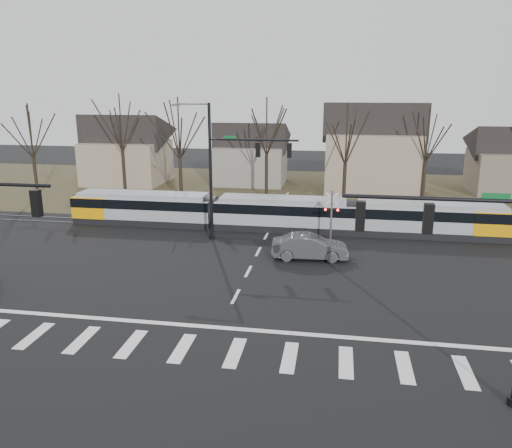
# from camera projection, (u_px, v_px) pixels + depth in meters

# --- Properties ---
(ground) EXTENTS (140.00, 140.00, 0.00)m
(ground) POSITION_uv_depth(u_px,v_px,m) (228.00, 312.00, 25.84)
(ground) COLOR black
(grass_verge) EXTENTS (140.00, 28.00, 0.01)m
(grass_verge) POSITION_uv_depth(u_px,v_px,m) (289.00, 191.00, 56.30)
(grass_verge) COLOR #38331E
(grass_verge) RESTS_ON ground
(crosswalk) EXTENTS (27.00, 2.60, 0.01)m
(crosswalk) POSITION_uv_depth(u_px,v_px,m) (208.00, 350.00, 22.03)
(crosswalk) COLOR silver
(crosswalk) RESTS_ON ground
(stop_line) EXTENTS (28.00, 0.35, 0.01)m
(stop_line) POSITION_uv_depth(u_px,v_px,m) (220.00, 328.00, 24.12)
(stop_line) COLOR silver
(stop_line) RESTS_ON ground
(lane_dashes) EXTENTS (0.18, 30.00, 0.01)m
(lane_dashes) POSITION_uv_depth(u_px,v_px,m) (270.00, 229.00, 41.06)
(lane_dashes) COLOR silver
(lane_dashes) RESTS_ON ground
(rail_pair) EXTENTS (90.00, 1.52, 0.06)m
(rail_pair) POSITION_uv_depth(u_px,v_px,m) (269.00, 229.00, 40.87)
(rail_pair) COLOR #59595E
(rail_pair) RESTS_ON ground
(tram) EXTENTS (35.25, 2.62, 2.67)m
(tram) POSITION_uv_depth(u_px,v_px,m) (281.00, 212.00, 40.54)
(tram) COLOR gray
(tram) RESTS_ON ground
(sedan) EXTENTS (2.59, 5.39, 1.68)m
(sedan) POSITION_uv_depth(u_px,v_px,m) (310.00, 247.00, 33.70)
(sedan) COLOR #3F4345
(sedan) RESTS_ON ground
(signal_pole_near_right) EXTENTS (6.72, 0.44, 8.00)m
(signal_pole_near_right) POSITION_uv_depth(u_px,v_px,m) (475.00, 269.00, 17.18)
(signal_pole_near_right) COLOR black
(signal_pole_near_right) RESTS_ON ground
(signal_pole_far) EXTENTS (9.28, 0.44, 10.20)m
(signal_pole_far) POSITION_uv_depth(u_px,v_px,m) (231.00, 166.00, 36.61)
(signal_pole_far) COLOR black
(signal_pole_far) RESTS_ON ground
(rail_crossing_signal) EXTENTS (1.08, 0.36, 4.00)m
(rail_crossing_signal) POSITION_uv_depth(u_px,v_px,m) (331.00, 219.00, 36.74)
(rail_crossing_signal) COLOR #59595B
(rail_crossing_signal) RESTS_ON ground
(tree_row) EXTENTS (59.20, 7.20, 10.00)m
(tree_row) POSITION_uv_depth(u_px,v_px,m) (304.00, 153.00, 48.96)
(tree_row) COLOR black
(tree_row) RESTS_ON ground
(house_a) EXTENTS (9.72, 8.64, 8.60)m
(house_a) POSITION_uv_depth(u_px,v_px,m) (126.00, 146.00, 60.16)
(house_a) COLOR gray
(house_a) RESTS_ON ground
(house_b) EXTENTS (8.64, 7.56, 7.65)m
(house_b) POSITION_uv_depth(u_px,v_px,m) (251.00, 150.00, 59.84)
(house_b) COLOR gray
(house_b) RESTS_ON ground
(house_c) EXTENTS (10.80, 8.64, 10.10)m
(house_c) POSITION_uv_depth(u_px,v_px,m) (373.00, 145.00, 54.46)
(house_c) COLOR gray
(house_c) RESTS_ON ground
(house_d) EXTENTS (8.64, 7.56, 7.65)m
(house_d) POSITION_uv_depth(u_px,v_px,m) (511.00, 157.00, 54.35)
(house_d) COLOR #665C4B
(house_d) RESTS_ON ground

